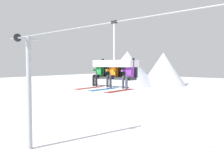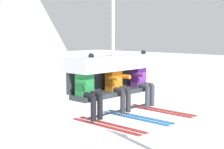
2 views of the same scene
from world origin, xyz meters
The scene contains 8 objects.
mountain_peak_west centered at (-31.91, 45.46, 5.14)m, with size 17.04×17.04×10.27m.
mountain_peak_central centered at (-23.38, 52.08, 4.93)m, with size 13.33×13.33×9.87m.
lift_tower_near centered at (-8.07, -0.02, 4.38)m, with size 0.36×1.88×8.42m.
lift_cable centered at (0.80, -0.80, 8.14)m, with size 19.75×0.05×0.05m.
chairlift_chair centered at (0.65, -0.73, 6.17)m, with size 2.13×0.74×2.90m.
skier_green centered at (-0.19, -0.94, 5.89)m, with size 0.48×1.70×1.34m.
skier_orange centered at (0.65, -0.95, 5.87)m, with size 0.46×1.70×1.23m.
skier_purple centered at (1.51, -0.94, 5.89)m, with size 0.48×1.70×1.34m.
Camera 1 is at (6.81, -8.34, 6.26)m, focal length 35.00 mm.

